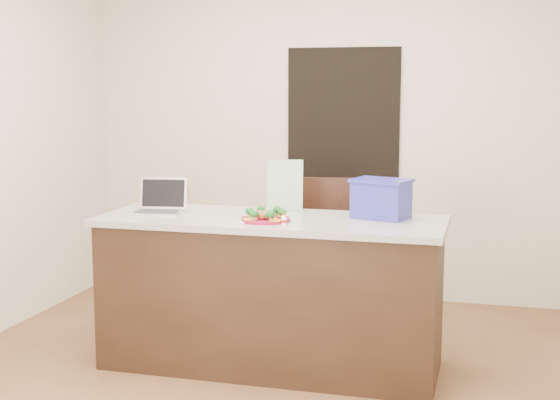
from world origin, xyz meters
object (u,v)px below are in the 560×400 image
(island, at_px, (271,292))
(napkin, at_px, (254,222))
(plate, at_px, (266,219))
(blue_box, at_px, (381,198))
(laptop, at_px, (160,203))
(yogurt_bottle, at_px, (284,220))
(chair, at_px, (329,247))

(island, height_order, napkin, napkin)
(plate, relative_size, blue_box, 0.76)
(laptop, bearing_deg, island, -9.24)
(napkin, relative_size, yogurt_bottle, 2.00)
(island, distance_m, plate, 0.49)
(island, bearing_deg, napkin, -105.98)
(napkin, bearing_deg, yogurt_bottle, -14.12)
(napkin, distance_m, laptop, 0.70)
(island, height_order, yogurt_bottle, yogurt_bottle)
(blue_box, bearing_deg, yogurt_bottle, -126.63)
(laptop, relative_size, chair, 0.30)
(blue_box, bearing_deg, laptop, -157.82)
(laptop, bearing_deg, chair, 28.18)
(laptop, height_order, chair, laptop)
(yogurt_bottle, xyz_separation_m, chair, (0.07, 0.93, -0.34))
(plate, bearing_deg, blue_box, 23.80)
(yogurt_bottle, xyz_separation_m, laptop, (-0.86, 0.24, 0.03))
(island, bearing_deg, chair, 73.25)
(blue_box, distance_m, chair, 0.82)
(napkin, relative_size, blue_box, 0.35)
(island, distance_m, chair, 0.75)
(island, xyz_separation_m, yogurt_bottle, (0.14, -0.22, 0.48))
(yogurt_bottle, height_order, laptop, laptop)
(yogurt_bottle, bearing_deg, napkin, 165.88)
(laptop, bearing_deg, yogurt_bottle, -23.69)
(napkin, distance_m, yogurt_bottle, 0.20)
(napkin, bearing_deg, plate, 40.43)
(plate, relative_size, napkin, 2.18)
(plate, relative_size, chair, 0.27)
(yogurt_bottle, bearing_deg, chair, 85.61)
(plate, bearing_deg, napkin, -139.57)
(island, relative_size, yogurt_bottle, 31.34)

